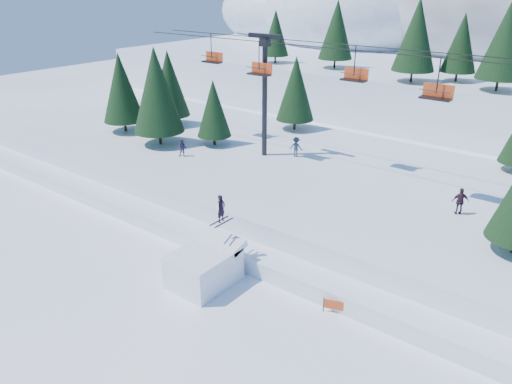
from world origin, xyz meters
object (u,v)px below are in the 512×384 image
Objects in this scene: jump_kicker at (205,265)px; chairlift at (389,94)px; banner_near at (349,308)px; banner_far at (430,321)px.

chairlift reaches higher than jump_kicker.
banner_far is at bearing 22.29° from banner_near.
jump_kicker is 8.75m from banner_near.
banner_near and banner_far have the same top height.
banner_near is 4.13m from banner_far.
jump_kicker is 17.74m from chairlift.
banner_near is at bearing -71.01° from chairlift.
banner_far is at bearing 17.60° from jump_kicker.
banner_far is at bearing -53.95° from chairlift.
banner_far is (8.27, -11.36, -8.78)m from chairlift.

